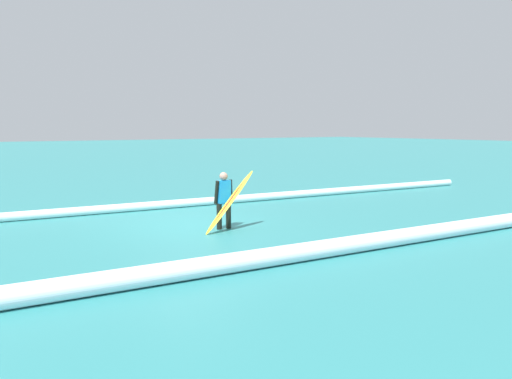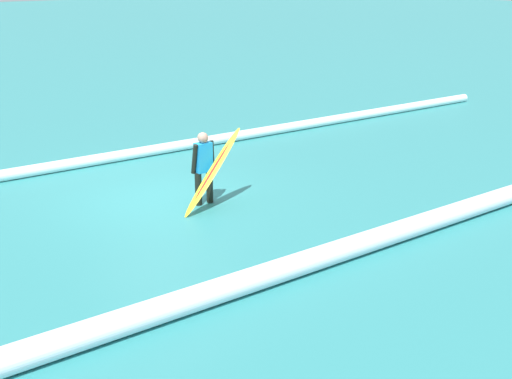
# 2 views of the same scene
# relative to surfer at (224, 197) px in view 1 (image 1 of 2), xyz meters

# --- Properties ---
(ground_plane) EXTENTS (179.13, 179.13, 0.00)m
(ground_plane) POSITION_rel_surfer_xyz_m (0.52, -0.93, -0.84)
(ground_plane) COLOR teal
(surfer) EXTENTS (0.52, 0.22, 1.51)m
(surfer) POSITION_rel_surfer_xyz_m (0.00, 0.00, 0.00)
(surfer) COLOR black
(surfer) RESTS_ON ground_plane
(surfboard) EXTENTS (1.61, 0.46, 1.56)m
(surfboard) POSITION_rel_surfer_xyz_m (0.01, 0.33, -0.08)
(surfboard) COLOR yellow
(surfboard) RESTS_ON ground_plane
(wave_crest_foreground) EXTENTS (24.38, 2.01, 0.27)m
(wave_crest_foreground) POSITION_rel_surfer_xyz_m (-1.64, -3.88, -0.71)
(wave_crest_foreground) COLOR white
(wave_crest_foreground) RESTS_ON ground_plane
(wave_crest_midground) EXTENTS (19.69, 1.42, 0.37)m
(wave_crest_midground) POSITION_rel_surfer_xyz_m (1.02, 3.72, -0.66)
(wave_crest_midground) COLOR white
(wave_crest_midground) RESTS_ON ground_plane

